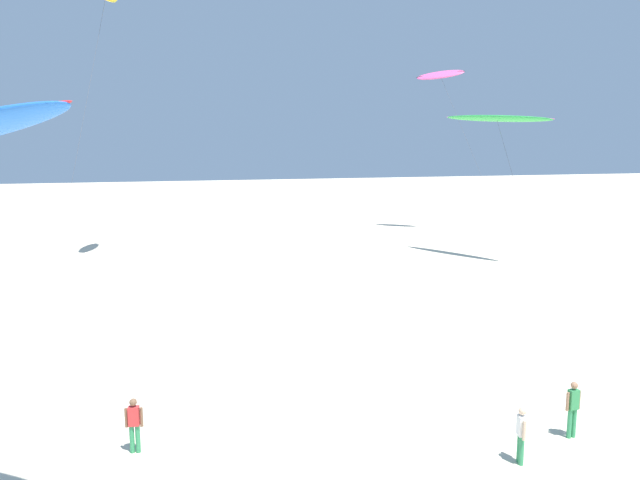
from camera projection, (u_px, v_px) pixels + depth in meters
name	position (u px, v px, depth m)	size (l,w,h in m)	color
flying_kite_5	(440.00, 75.00, 58.67)	(5.12, 10.49, 15.97)	#EA5193
flying_kite_7	(497.00, 118.00, 44.16)	(4.82, 8.32, 11.01)	green
person_foreground_walker	(134.00, 423.00, 17.22)	(0.50, 0.25, 1.62)	#338E56
person_near_left	(573.00, 407.00, 18.09)	(0.51, 0.22, 1.75)	#338E56
person_near_right	(521.00, 433.00, 16.62)	(0.27, 0.50, 1.63)	#338E56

